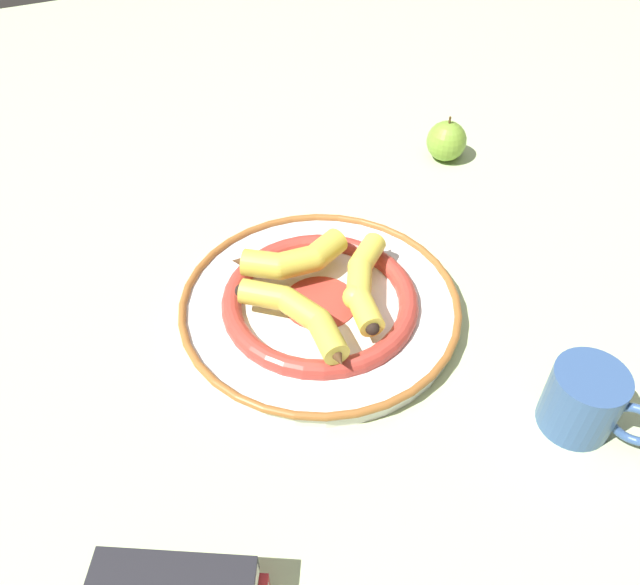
{
  "coord_description": "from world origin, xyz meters",
  "views": [
    {
      "loc": [
        -0.28,
        -0.53,
        0.63
      ],
      "look_at": [
        -0.03,
        0.02,
        0.04
      ],
      "focal_mm": 35.0,
      "sensor_mm": 36.0,
      "label": 1
    }
  ],
  "objects_px": {
    "banana_b": "(363,280)",
    "coffee_mug": "(586,400)",
    "apple": "(446,141)",
    "decorative_bowl": "(320,304)",
    "banana_a": "(293,259)",
    "banana_c": "(299,315)"
  },
  "relations": [
    {
      "from": "banana_a",
      "to": "banana_b",
      "type": "xyz_separation_m",
      "value": [
        0.07,
        -0.08,
        -0.0
      ]
    },
    {
      "from": "banana_a",
      "to": "coffee_mug",
      "type": "bearing_deg",
      "value": -53.76
    },
    {
      "from": "banana_c",
      "to": "banana_a",
      "type": "bearing_deg",
      "value": -41.97
    },
    {
      "from": "coffee_mug",
      "to": "apple",
      "type": "bearing_deg",
      "value": 131.93
    },
    {
      "from": "banana_c",
      "to": "apple",
      "type": "relative_size",
      "value": 2.16
    },
    {
      "from": "decorative_bowl",
      "to": "banana_a",
      "type": "relative_size",
      "value": 2.26
    },
    {
      "from": "banana_b",
      "to": "apple",
      "type": "height_order",
      "value": "apple"
    },
    {
      "from": "coffee_mug",
      "to": "apple",
      "type": "xyz_separation_m",
      "value": [
        0.17,
        0.55,
        -0.01
      ]
    },
    {
      "from": "banana_a",
      "to": "banana_b",
      "type": "distance_m",
      "value": 0.1
    },
    {
      "from": "banana_b",
      "to": "coffee_mug",
      "type": "xyz_separation_m",
      "value": [
        0.14,
        -0.27,
        -0.01
      ]
    },
    {
      "from": "decorative_bowl",
      "to": "apple",
      "type": "bearing_deg",
      "value": 35.26
    },
    {
      "from": "banana_a",
      "to": "decorative_bowl",
      "type": "bearing_deg",
      "value": -72.15
    },
    {
      "from": "banana_b",
      "to": "banana_c",
      "type": "bearing_deg",
      "value": -47.66
    },
    {
      "from": "banana_b",
      "to": "banana_c",
      "type": "height_order",
      "value": "same"
    },
    {
      "from": "banana_b",
      "to": "coffee_mug",
      "type": "distance_m",
      "value": 0.31
    },
    {
      "from": "banana_b",
      "to": "banana_c",
      "type": "distance_m",
      "value": 0.11
    },
    {
      "from": "banana_c",
      "to": "apple",
      "type": "bearing_deg",
      "value": -77.71
    },
    {
      "from": "decorative_bowl",
      "to": "banana_c",
      "type": "xyz_separation_m",
      "value": [
        -0.05,
        -0.04,
        0.04
      ]
    },
    {
      "from": "decorative_bowl",
      "to": "banana_a",
      "type": "height_order",
      "value": "banana_a"
    },
    {
      "from": "decorative_bowl",
      "to": "coffee_mug",
      "type": "xyz_separation_m",
      "value": [
        0.2,
        -0.29,
        0.03
      ]
    },
    {
      "from": "coffee_mug",
      "to": "banana_c",
      "type": "bearing_deg",
      "value": -166.04
    },
    {
      "from": "apple",
      "to": "decorative_bowl",
      "type": "bearing_deg",
      "value": -144.74
    }
  ]
}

